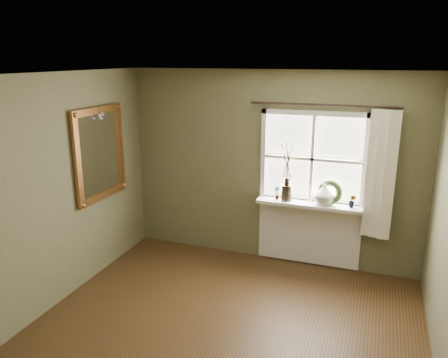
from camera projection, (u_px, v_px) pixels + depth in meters
floor at (210, 354)px, 4.19m from camera, size 4.50×4.50×0.00m
ceiling at (208, 77)px, 3.48m from camera, size 4.50×4.50×0.00m
wall_back at (272, 168)px, 5.91m from camera, size 4.00×0.10×2.60m
wall_left at (25, 203)px, 4.50m from camera, size 0.10×4.50×2.60m
window_frame at (312, 159)px, 5.62m from camera, size 1.36×0.06×1.24m
window_sill at (309, 204)px, 5.68m from camera, size 1.36×0.26×0.04m
window_apron at (308, 232)px, 5.90m from camera, size 1.36×0.04×0.88m
dark_jug at (287, 193)px, 5.74m from camera, size 0.18×0.18×0.21m
cream_vase at (324, 194)px, 5.58m from camera, size 0.31×0.31×0.27m
wreath at (330, 195)px, 5.60m from camera, size 0.34×0.18×0.33m
potted_plant_left at (277, 193)px, 5.79m from camera, size 0.11×0.08×0.18m
potted_plant_right at (352, 201)px, 5.48m from camera, size 0.12×0.10×0.17m
curtain at (380, 175)px, 5.29m from camera, size 0.36×0.12×1.59m
curtain_rod at (323, 105)px, 5.35m from camera, size 1.84×0.03×0.03m
gilt_mirror at (100, 153)px, 5.50m from camera, size 0.10×0.99×1.17m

